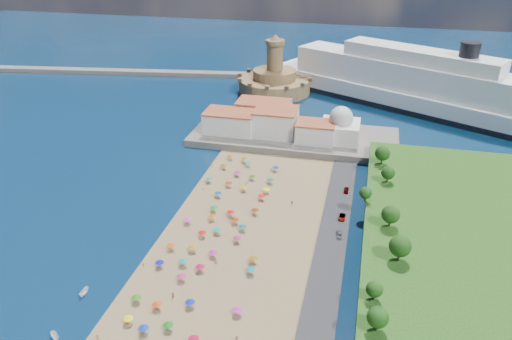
# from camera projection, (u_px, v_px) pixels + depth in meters

# --- Properties ---
(ground) EXTENTS (700.00, 700.00, 0.00)m
(ground) POSITION_uv_depth(u_px,v_px,m) (226.00, 225.00, 160.04)
(ground) COLOR #071938
(ground) RESTS_ON ground
(terrace) EXTENTS (90.00, 36.00, 3.00)m
(terrace) POSITION_uv_depth(u_px,v_px,m) (294.00, 137.00, 220.73)
(terrace) COLOR #59544C
(terrace) RESTS_ON ground
(jetty) EXTENTS (18.00, 70.00, 2.40)m
(jetty) POSITION_uv_depth(u_px,v_px,m) (263.00, 108.00, 255.79)
(jetty) COLOR #59544C
(jetty) RESTS_ON ground
(breakwater) EXTENTS (199.03, 34.77, 2.60)m
(breakwater) POSITION_uv_depth(u_px,v_px,m) (127.00, 72.00, 314.95)
(breakwater) COLOR #59544C
(breakwater) RESTS_ON ground
(waterfront_buildings) EXTENTS (57.00, 29.00, 11.00)m
(waterfront_buildings) POSITION_uv_depth(u_px,v_px,m) (266.00, 121.00, 221.10)
(waterfront_buildings) COLOR silver
(waterfront_buildings) RESTS_ON terrace
(domed_building) EXTENTS (16.00, 16.00, 15.00)m
(domed_building) POSITION_uv_depth(u_px,v_px,m) (340.00, 127.00, 211.52)
(domed_building) COLOR silver
(domed_building) RESTS_ON terrace
(fortress) EXTENTS (40.00, 40.00, 32.40)m
(fortress) POSITION_uv_depth(u_px,v_px,m) (275.00, 81.00, 279.39)
(fortress) COLOR #97744B
(fortress) RESTS_ON ground
(cruise_ship) EXTENTS (163.04, 100.51, 37.27)m
(cruise_ship) POSITION_uv_depth(u_px,v_px,m) (417.00, 88.00, 253.57)
(cruise_ship) COLOR black
(cruise_ship) RESTS_ON ground
(beach_parasols) EXTENTS (30.91, 115.27, 2.20)m
(beach_parasols) POSITION_uv_depth(u_px,v_px,m) (211.00, 238.00, 149.71)
(beach_parasols) COLOR gray
(beach_parasols) RESTS_ON beach
(beachgoers) EXTENTS (36.56, 94.55, 1.85)m
(beachgoers) POSITION_uv_depth(u_px,v_px,m) (218.00, 226.00, 157.34)
(beachgoers) COLOR tan
(beachgoers) RESTS_ON beach
(moored_boats) EXTENTS (4.22, 19.06, 1.49)m
(moored_boats) POSITION_uv_depth(u_px,v_px,m) (71.00, 312.00, 123.65)
(moored_boats) COLOR white
(moored_boats) RESTS_ON ground
(parked_cars) EXTENTS (2.37, 79.50, 1.35)m
(parked_cars) POSITION_uv_depth(u_px,v_px,m) (339.00, 236.00, 152.34)
(parked_cars) COLOR gray
(parked_cars) RESTS_ON promenade
(hillside_trees) EXTENTS (14.99, 110.00, 7.60)m
(hillside_trees) POSITION_uv_depth(u_px,v_px,m) (384.00, 225.00, 141.82)
(hillside_trees) COLOR #382314
(hillside_trees) RESTS_ON hillside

